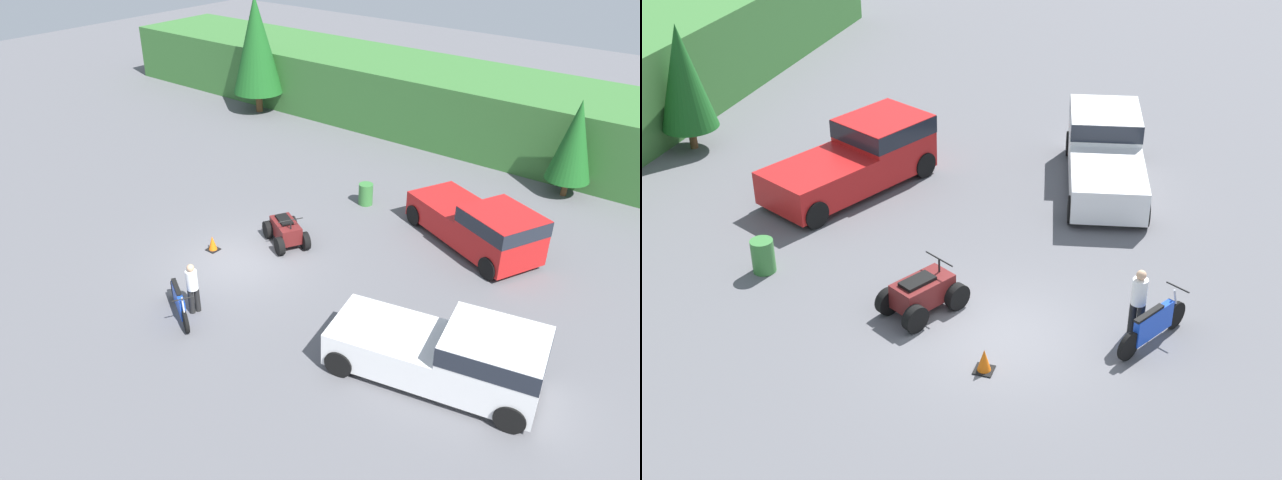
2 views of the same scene
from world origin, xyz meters
TOP-DOWN VIEW (x-y plane):
  - ground_plane at (0.00, 0.00)m, footprint 80.00×80.00m
  - hillside_backdrop at (0.00, 16.00)m, footprint 44.00×6.00m
  - tree_left at (-10.75, 12.36)m, footprint 2.79×2.79m
  - tree_mid_left at (6.78, 12.30)m, footprint 1.80×1.80m
  - pickup_truck_red at (6.02, 6.03)m, footprint 5.66×4.08m
  - pickup_truck_second at (8.54, -0.74)m, footprint 5.79×3.30m
  - dirt_bike at (0.75, -3.21)m, footprint 2.13×1.28m
  - quad_atv at (0.36, 2.05)m, footprint 2.28×1.97m
  - rider_person at (0.96, -2.82)m, footprint 0.44×0.44m
  - traffic_cone at (-1.35, 0.04)m, footprint 0.42×0.42m
  - steel_barrel at (0.78, 6.45)m, footprint 0.58×0.58m

SIDE VIEW (x-z plane):
  - ground_plane at x=0.00m, z-range 0.00..0.00m
  - traffic_cone at x=-1.35m, z-range -0.02..0.53m
  - steel_barrel at x=0.78m, z-range 0.00..0.88m
  - dirt_bike at x=0.75m, z-range -0.09..1.03m
  - quad_atv at x=0.36m, z-range -0.13..1.08m
  - rider_person at x=0.96m, z-range 0.07..1.76m
  - pickup_truck_red at x=6.02m, z-range 0.05..1.91m
  - pickup_truck_second at x=8.54m, z-range 0.05..1.91m
  - hillside_backdrop at x=0.00m, z-range 0.00..3.20m
  - tree_mid_left at x=6.78m, z-range 0.36..4.46m
  - tree_left at x=-10.75m, z-range 0.56..6.90m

